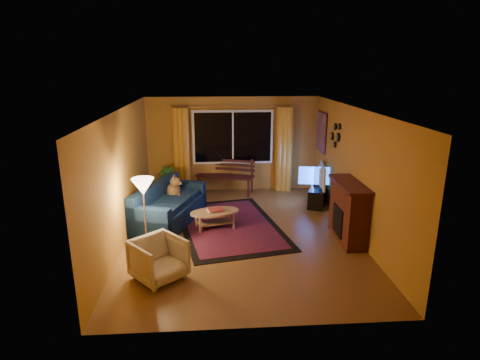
{
  "coord_description": "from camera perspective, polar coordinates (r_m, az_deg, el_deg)",
  "views": [
    {
      "loc": [
        -0.55,
        -7.45,
        3.31
      ],
      "look_at": [
        0.0,
        0.3,
        1.05
      ],
      "focal_mm": 30.0,
      "sensor_mm": 36.0,
      "label": 1
    }
  ],
  "objects": [
    {
      "name": "dog",
      "position": [
        9.07,
        -9.43,
        -0.89
      ],
      "size": [
        0.47,
        0.56,
        0.52
      ],
      "primitive_type": null,
      "rotation": [
        0.0,
        0.0,
        -0.28
      ],
      "color": "brown",
      "rests_on": "sofa"
    },
    {
      "name": "painting",
      "position": [
        10.41,
        11.5,
        6.72
      ],
      "size": [
        0.04,
        0.76,
        0.96
      ],
      "primitive_type": "cube",
      "color": "#CE4E0D",
      "rests_on": "wall_right"
    },
    {
      "name": "wall_left",
      "position": [
        7.92,
        -16.39,
        0.46
      ],
      "size": [
        0.02,
        6.0,
        2.5
      ],
      "primitive_type": "cube",
      "color": "#B3772C",
      "rests_on": "ground"
    },
    {
      "name": "rug",
      "position": [
        8.57,
        -1.6,
        -6.44
      ],
      "size": [
        2.56,
        3.47,
        0.02
      ],
      "primitive_type": "cube",
      "rotation": [
        0.0,
        0.0,
        0.2
      ],
      "color": "maroon",
      "rests_on": "ground"
    },
    {
      "name": "coffee_table",
      "position": [
        8.4,
        -3.6,
        -5.63
      ],
      "size": [
        1.24,
        1.24,
        0.37
      ],
      "primitive_type": "cylinder",
      "rotation": [
        0.0,
        0.0,
        0.24
      ],
      "color": "#A7805B",
      "rests_on": "ground"
    },
    {
      "name": "sofa",
      "position": [
        8.71,
        -9.95,
        -3.41
      ],
      "size": [
        1.53,
        2.25,
        0.84
      ],
      "primitive_type": "cube",
      "rotation": [
        0.0,
        0.0,
        -0.34
      ],
      "color": "#0C1C3B",
      "rests_on": "ground"
    },
    {
      "name": "potted_plant",
      "position": [
        10.3,
        -10.37,
        -0.39
      ],
      "size": [
        0.62,
        0.62,
        0.83
      ],
      "primitive_type": "imported",
      "rotation": [
        0.0,
        0.0,
        -0.43
      ],
      "color": "#235B1E",
      "rests_on": "ground"
    },
    {
      "name": "curtain_left",
      "position": [
        10.59,
        -8.33,
        4.11
      ],
      "size": [
        0.36,
        0.36,
        2.24
      ],
      "primitive_type": "cylinder",
      "color": "orange",
      "rests_on": "ground"
    },
    {
      "name": "floor_lamp",
      "position": [
        7.45,
        -13.37,
        -4.92
      ],
      "size": [
        0.29,
        0.29,
        1.36
      ],
      "primitive_type": "cylinder",
      "rotation": [
        0.0,
        0.0,
        0.34
      ],
      "color": "#BF8C3F",
      "rests_on": "ground"
    },
    {
      "name": "window",
      "position": [
        10.57,
        -1.02,
        6.08
      ],
      "size": [
        2.0,
        0.02,
        1.3
      ],
      "primitive_type": "cube",
      "color": "black",
      "rests_on": "wall_back"
    },
    {
      "name": "floor",
      "position": [
        8.17,
        0.15,
        -7.74
      ],
      "size": [
        4.5,
        6.0,
        0.02
      ],
      "primitive_type": "cube",
      "color": "brown",
      "rests_on": "ground"
    },
    {
      "name": "curtain_right",
      "position": [
        10.73,
        6.25,
        4.34
      ],
      "size": [
        0.36,
        0.36,
        2.24
      ],
      "primitive_type": "cylinder",
      "color": "orange",
      "rests_on": "ground"
    },
    {
      "name": "wall_back",
      "position": [
        10.67,
        -1.03,
        5.08
      ],
      "size": [
        4.5,
        0.02,
        2.5
      ],
      "primitive_type": "cube",
      "color": "#B3772C",
      "rests_on": "ground"
    },
    {
      "name": "bench",
      "position": [
        10.65,
        -2.12,
        -0.62
      ],
      "size": [
        1.58,
        0.95,
        0.46
      ],
      "primitive_type": "cube",
      "rotation": [
        0.0,
        0.0,
        -0.36
      ],
      "color": "#361318",
      "rests_on": "ground"
    },
    {
      "name": "television",
      "position": [
        9.84,
        11.12,
        0.62
      ],
      "size": [
        0.29,
        0.96,
        0.55
      ],
      "primitive_type": "imported",
      "rotation": [
        0.0,
        0.0,
        1.4
      ],
      "color": "black",
      "rests_on": "tv_console"
    },
    {
      "name": "mirror_cluster",
      "position": [
        9.3,
        13.35,
        6.43
      ],
      "size": [
        0.06,
        0.6,
        0.56
      ],
      "primitive_type": null,
      "color": "black",
      "rests_on": "wall_right"
    },
    {
      "name": "wall_right",
      "position": [
        8.22,
        16.07,
        1.07
      ],
      "size": [
        0.02,
        6.0,
        2.5
      ],
      "primitive_type": "cube",
      "color": "#B3772C",
      "rests_on": "ground"
    },
    {
      "name": "fireplace",
      "position": [
        8.0,
        15.22,
        -4.55
      ],
      "size": [
        0.4,
        1.2,
        1.1
      ],
      "primitive_type": "cube",
      "color": "maroon",
      "rests_on": "ground"
    },
    {
      "name": "armchair",
      "position": [
        6.56,
        -11.51,
        -10.74
      ],
      "size": [
        0.99,
        0.99,
        0.74
      ],
      "primitive_type": "imported",
      "rotation": [
        0.0,
        0.0,
        0.72
      ],
      "color": "beige",
      "rests_on": "ground"
    },
    {
      "name": "curtain_rod",
      "position": [
        10.42,
        -1.03,
        10.37
      ],
      "size": [
        3.2,
        0.03,
        0.03
      ],
      "primitive_type": "cylinder",
      "rotation": [
        0.0,
        1.57,
        0.0
      ],
      "color": "#BF8C3F",
      "rests_on": "wall_back"
    },
    {
      "name": "ceiling",
      "position": [
        7.51,
        0.16,
        10.11
      ],
      "size": [
        4.5,
        6.0,
        0.02
      ],
      "primitive_type": "cube",
      "color": "white",
      "rests_on": "ground"
    },
    {
      "name": "tv_console",
      "position": [
        9.98,
        10.96,
        -2.12
      ],
      "size": [
        0.71,
        1.12,
        0.44
      ],
      "primitive_type": "cube",
      "rotation": [
        0.0,
        0.0,
        -0.36
      ],
      "color": "black",
      "rests_on": "ground"
    }
  ]
}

